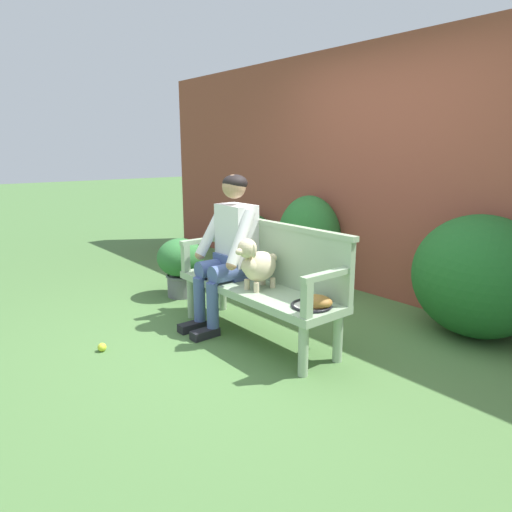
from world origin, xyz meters
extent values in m
plane|color=#4C753D|center=(0.00, 0.00, 0.00)|extent=(40.00, 40.00, 0.00)
cube|color=brown|center=(0.00, 1.83, 1.27)|extent=(8.00, 0.30, 2.54)
ellipsoid|color=#286B2D|center=(-2.00, 1.48, 0.34)|extent=(0.83, 0.70, 0.69)
ellipsoid|color=#286B2D|center=(-0.88, 1.49, 0.50)|extent=(0.78, 0.66, 1.00)
ellipsoid|color=#1E5B23|center=(1.10, 1.43, 0.50)|extent=(1.08, 0.97, 1.00)
cube|color=#9EB793|center=(0.00, 0.00, 0.40)|extent=(1.60, 0.47, 0.06)
cylinder|color=#9EB793|center=(-0.72, -0.17, 0.19)|extent=(0.07, 0.07, 0.37)
cylinder|color=#9EB793|center=(0.72, -0.17, 0.19)|extent=(0.07, 0.07, 0.37)
cylinder|color=#9EB793|center=(-0.72, 0.17, 0.19)|extent=(0.07, 0.07, 0.37)
cylinder|color=#9EB793|center=(0.72, 0.17, 0.19)|extent=(0.07, 0.07, 0.37)
cube|color=#9EB793|center=(0.00, 0.20, 0.66)|extent=(1.60, 0.05, 0.46)
cube|color=#9EB793|center=(0.00, 0.20, 0.91)|extent=(1.64, 0.06, 0.04)
cube|color=#9EB793|center=(-0.76, -0.19, 0.55)|extent=(0.06, 0.06, 0.24)
cube|color=#9EB793|center=(-0.76, 0.00, 0.69)|extent=(0.06, 0.47, 0.04)
cube|color=#9EB793|center=(0.76, -0.19, 0.55)|extent=(0.06, 0.06, 0.24)
cube|color=#9EB793|center=(0.76, 0.00, 0.69)|extent=(0.06, 0.47, 0.04)
cube|color=black|center=(-0.45, -0.33, 0.04)|extent=(0.10, 0.24, 0.07)
cylinder|color=#475B93|center=(-0.45, -0.25, 0.26)|extent=(0.10, 0.10, 0.38)
cylinder|color=#475B93|center=(-0.45, -0.10, 0.51)|extent=(0.15, 0.30, 0.15)
cube|color=black|center=(-0.25, -0.33, 0.04)|extent=(0.10, 0.24, 0.07)
cylinder|color=#475B93|center=(-0.25, -0.25, 0.26)|extent=(0.10, 0.10, 0.38)
cylinder|color=#475B93|center=(-0.25, -0.10, 0.51)|extent=(0.15, 0.30, 0.15)
cube|color=#475B93|center=(-0.35, 0.05, 0.53)|extent=(0.32, 0.24, 0.20)
cube|color=white|center=(-0.35, 0.07, 0.79)|extent=(0.34, 0.22, 0.52)
cylinder|color=white|center=(-0.56, -0.04, 0.81)|extent=(0.14, 0.32, 0.44)
sphere|color=tan|center=(-0.58, -0.15, 0.61)|extent=(0.09, 0.09, 0.09)
cylinder|color=white|center=(-0.14, -0.04, 0.81)|extent=(0.14, 0.32, 0.44)
sphere|color=tan|center=(-0.12, -0.15, 0.61)|extent=(0.09, 0.09, 0.09)
sphere|color=tan|center=(-0.35, 0.05, 1.20)|extent=(0.20, 0.20, 0.20)
ellipsoid|color=black|center=(-0.35, 0.06, 1.23)|extent=(0.21, 0.21, 0.14)
cylinder|color=beige|center=(0.02, -0.10, 0.47)|extent=(0.04, 0.04, 0.08)
cylinder|color=beige|center=(0.12, -0.10, 0.47)|extent=(0.04, 0.04, 0.08)
cylinder|color=beige|center=(0.00, 0.07, 0.47)|extent=(0.04, 0.04, 0.08)
cylinder|color=beige|center=(0.11, 0.08, 0.47)|extent=(0.04, 0.04, 0.08)
ellipsoid|color=beige|center=(0.06, -0.01, 0.61)|extent=(0.22, 0.31, 0.24)
sphere|color=beige|center=(0.07, -0.12, 0.63)|extent=(0.14, 0.14, 0.14)
sphere|color=beige|center=(0.07, -0.15, 0.78)|extent=(0.15, 0.15, 0.15)
ellipsoid|color=beige|center=(0.08, -0.21, 0.76)|extent=(0.07, 0.09, 0.06)
ellipsoid|color=beige|center=(0.01, -0.14, 0.77)|extent=(0.05, 0.04, 0.11)
ellipsoid|color=beige|center=(0.13, -0.13, 0.77)|extent=(0.05, 0.04, 0.11)
sphere|color=beige|center=(0.05, 0.13, 0.66)|extent=(0.07, 0.07, 0.07)
torus|color=black|center=(0.62, -0.01, 0.44)|extent=(0.32, 0.32, 0.02)
cylinder|color=silver|center=(0.62, -0.01, 0.44)|extent=(0.25, 0.25, 0.00)
cube|color=black|center=(0.61, 0.16, 0.45)|extent=(0.04, 0.07, 0.02)
cylinder|color=black|center=(0.59, 0.29, 0.45)|extent=(0.05, 0.22, 0.03)
ellipsoid|color=#9E6B2D|center=(0.66, 0.01, 0.48)|extent=(0.27, 0.25, 0.09)
sphere|color=#CCDB33|center=(-0.52, -1.09, 0.03)|extent=(0.07, 0.07, 0.07)
cylinder|color=slate|center=(-1.34, 0.08, 0.11)|extent=(0.29, 0.29, 0.22)
torus|color=slate|center=(-1.34, 0.08, 0.22)|extent=(0.31, 0.31, 0.02)
ellipsoid|color=#337538|center=(-1.34, 0.08, 0.41)|extent=(0.48, 0.48, 0.39)
camera|label=1|loc=(2.76, -2.25, 1.51)|focal=32.50mm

